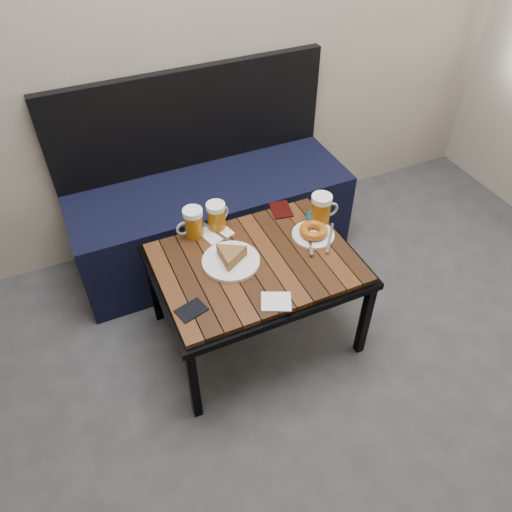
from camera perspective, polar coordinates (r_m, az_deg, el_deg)
name	(u,v)px	position (r m, az deg, el deg)	size (l,w,h in m)	color
bench	(210,211)	(2.63, -5.26, 5.14)	(1.40, 0.50, 0.95)	black
cafe_table	(256,269)	(2.07, 0.00, -1.45)	(0.84, 0.62, 0.47)	black
beer_mug_left	(193,223)	(2.14, -7.22, 3.79)	(0.13, 0.09, 0.14)	#9B590C
beer_mug_centre	(217,216)	(2.16, -4.52, 4.56)	(0.13, 0.11, 0.13)	#9B590C
beer_mug_right	(321,209)	(2.20, 7.47, 5.32)	(0.13, 0.09, 0.14)	#9B590C
plate_pie	(231,258)	(2.02, -2.90, -0.22)	(0.24, 0.24, 0.07)	white
plate_bagel	(314,232)	(2.16, 6.59, 2.70)	(0.21, 0.22, 0.05)	white
napkin_left	(215,232)	(2.18, -4.67, 2.70)	(0.15, 0.16, 0.01)	white
napkin_right	(276,302)	(1.89, 2.31, -5.24)	(0.14, 0.13, 0.01)	white
passport_navy	(191,310)	(1.87, -7.40, -6.17)	(0.08, 0.11, 0.01)	black
passport_burgundy	(281,210)	(2.30, 2.88, 5.32)	(0.09, 0.12, 0.01)	black
knit_pouch	(317,214)	(2.25, 6.94, 4.75)	(0.11, 0.07, 0.05)	navy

